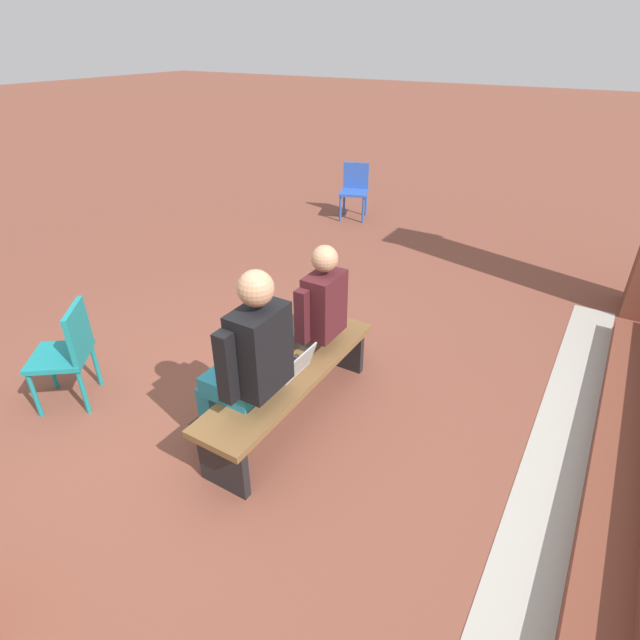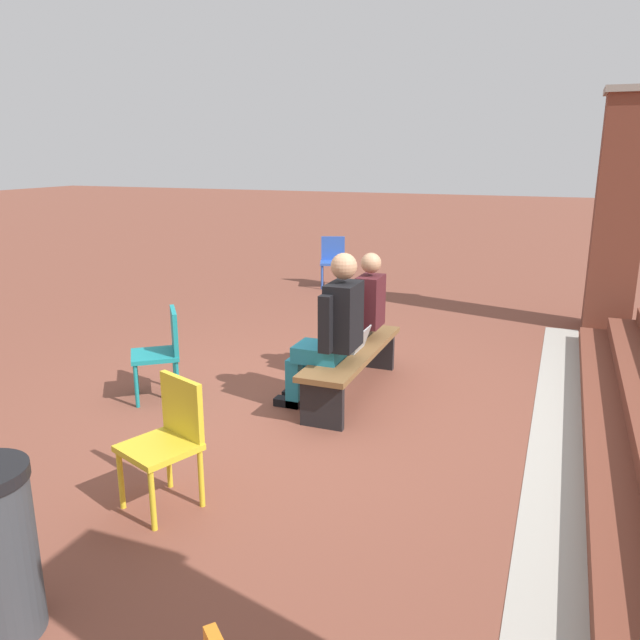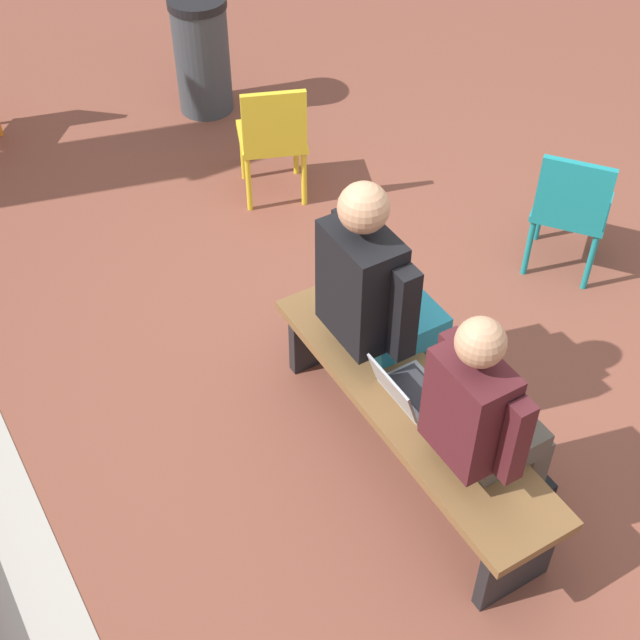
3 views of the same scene
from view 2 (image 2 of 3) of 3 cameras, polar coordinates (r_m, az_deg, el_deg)
The scene contains 10 objects.
ground_plane at distance 5.76m, azimuth -1.37°, elevation -7.64°, with size 60.00×60.00×0.00m, color brown.
concrete_strip at distance 5.73m, azimuth 20.83°, elevation -8.76°, with size 6.28×0.40×0.01m, color #A8A399.
brick_pillar_left_of_steps at distance 8.69m, azimuth 25.63°, elevation 8.86°, with size 0.64×0.64×2.98m.
bench at distance 5.86m, azimuth 3.01°, elevation -3.53°, with size 1.80×0.44×0.45m.
person_student at distance 6.15m, azimuth 3.68°, elevation 0.70°, with size 0.51×0.65×1.30m.
person_adult at distance 5.41m, azimuth 1.02°, elevation -0.77°, with size 0.58×0.74×1.41m.
laptop at distance 5.79m, azimuth 3.08°, elevation -2.24°, with size 0.32×0.29×0.21m.
plastic_chair_mid_courtyard at distance 5.92m, azimuth -14.16°, elevation -2.50°, with size 0.59×0.59×0.84m.
plastic_chair_near_bench_right at distance 10.63m, azimuth 1.19°, elevation 5.65°, with size 0.54×0.54×0.84m.
plastic_chair_by_pillar at distance 4.15m, azimuth -13.67°, elevation -10.17°, with size 0.54×0.54×0.84m.
Camera 2 is at (4.90, 2.06, 2.22)m, focal length 35.00 mm.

